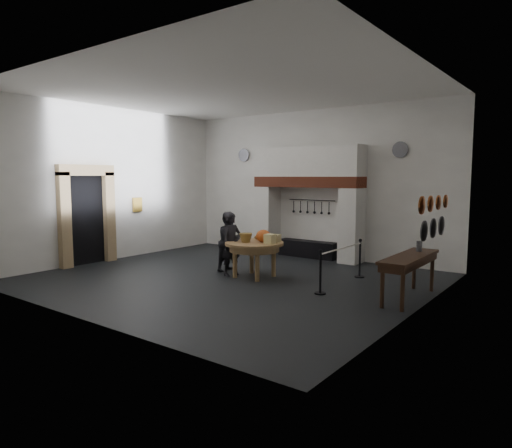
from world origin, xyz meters
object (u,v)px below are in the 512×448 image
Objects in this scene: work_table at (254,243)px; barrier_post_near at (320,273)px; visitor_near at (232,244)px; side_table at (410,257)px; iron_range at (308,249)px; barrier_post_far at (360,259)px; visitor_far at (230,241)px.

barrier_post_near is at bearing -12.51° from work_table.
visitor_near reaches higher than work_table.
visitor_near reaches higher than barrier_post_near.
side_table is at bearing -74.74° from visitor_near.
barrier_post_near reaches higher than iron_range.
barrier_post_far is at bearing 36.23° from work_table.
work_table is at bearing -143.77° from barrier_post_far.
barrier_post_near is (2.47, -3.71, 0.20)m from iron_range.
iron_range is 3.32m from work_table.
work_table is 1.60× the size of barrier_post_far.
iron_range is at bearing 145.28° from barrier_post_far.
visitor_far is 4.71m from side_table.
barrier_post_near is at bearing -102.38° from visitor_far.
visitor_near is 0.57m from visitor_far.
barrier_post_far is at bearing -66.73° from visitor_far.
side_table is at bearing 3.89° from work_table.
visitor_far is at bearing 167.32° from barrier_post_near.
work_table is at bearing -102.74° from visitor_far.
work_table is 2.18m from barrier_post_near.
side_table is 2.11m from barrier_post_far.
visitor_far is 3.18m from barrier_post_near.
barrier_post_near is at bearing -90.00° from barrier_post_far.
visitor_near is at bearing -174.38° from side_table.
iron_range is 0.86× the size of side_table.
visitor_near is (-0.59, -0.17, -0.04)m from work_table.
iron_range is 3.13m from visitor_far.
visitor_near is 0.72× the size of side_table.
barrier_post_far is at bearing 90.00° from barrier_post_near.
work_table is 0.66× the size of side_table.
visitor_far is 0.71× the size of side_table.
iron_range is 2.11× the size of barrier_post_far.
visitor_near is 3.20m from barrier_post_far.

